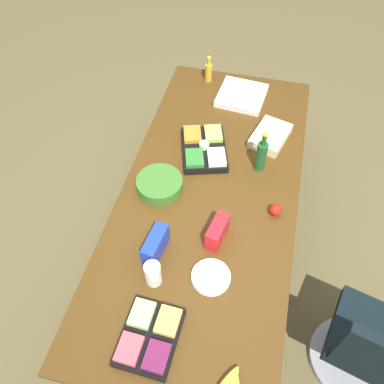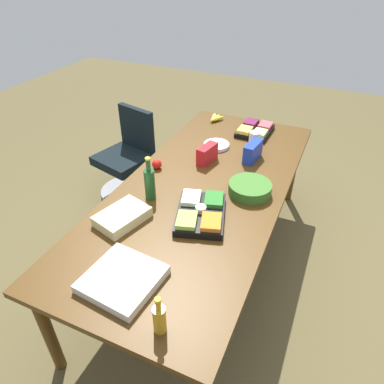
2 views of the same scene
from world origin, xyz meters
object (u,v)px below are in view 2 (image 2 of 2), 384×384
at_px(apple_red, 157,164).
at_px(sheet_cake, 122,217).
at_px(conference_table, 204,193).
at_px(paper_plate_stack, 216,145).
at_px(mayo_jar, 254,141).
at_px(veggie_tray, 201,213).
at_px(chip_bag_blue, 253,152).
at_px(fruit_platter, 255,130).
at_px(chip_bag_red, 207,154).
at_px(banana_bunch, 215,118).
at_px(office_chair, 128,163).
at_px(wine_bottle, 150,183).
at_px(pizza_box, 123,279).
at_px(dressing_bottle, 159,318).
at_px(salad_bowl, 250,188).

bearing_deg(apple_red, sheet_cake, -170.48).
height_order(conference_table, paper_plate_stack, paper_plate_stack).
bearing_deg(mayo_jar, veggie_tray, 177.00).
bearing_deg(chip_bag_blue, fruit_platter, 13.16).
distance_m(paper_plate_stack, veggie_tray, 0.97).
distance_m(apple_red, chip_bag_blue, 0.78).
distance_m(paper_plate_stack, chip_bag_blue, 0.36).
relative_size(chip_bag_red, chip_bag_blue, 0.91).
height_order(conference_table, banana_bunch, banana_bunch).
bearing_deg(paper_plate_stack, mayo_jar, -74.20).
height_order(office_chair, chip_bag_blue, chip_bag_blue).
bearing_deg(veggie_tray, fruit_platter, 0.83).
xyz_separation_m(wine_bottle, chip_bag_blue, (0.80, -0.49, -0.05)).
height_order(sheet_cake, chip_bag_blue, chip_bag_blue).
height_order(pizza_box, sheet_cake, sheet_cake).
distance_m(paper_plate_stack, banana_bunch, 0.56).
xyz_separation_m(apple_red, sheet_cake, (-0.65, -0.11, -0.00)).
height_order(chip_bag_red, sheet_cake, chip_bag_red).
xyz_separation_m(office_chair, banana_bunch, (0.48, -0.77, 0.45)).
bearing_deg(veggie_tray, apple_red, 52.81).
distance_m(conference_table, banana_bunch, 1.18).
bearing_deg(chip_bag_red, fruit_platter, -17.62).
xyz_separation_m(chip_bag_red, chip_bag_blue, (0.18, -0.32, 0.00)).
distance_m(chip_bag_red, chip_bag_blue, 0.37).
height_order(dressing_bottle, sheet_cake, dressing_bottle).
relative_size(office_chair, dressing_bottle, 4.10).
bearing_deg(wine_bottle, pizza_box, -161.59).
xyz_separation_m(office_chair, veggie_tray, (-0.98, -1.23, 0.46)).
xyz_separation_m(paper_plate_stack, wine_bottle, (-0.89, 0.15, 0.11)).
distance_m(pizza_box, wine_bottle, 0.75).
relative_size(dressing_bottle, chip_bag_blue, 1.00).
height_order(office_chair, banana_bunch, office_chair).
relative_size(conference_table, banana_bunch, 13.17).
bearing_deg(banana_bunch, dressing_bottle, -165.13).
relative_size(pizza_box, wine_bottle, 1.13).
relative_size(conference_table, chip_bag_red, 12.96).
bearing_deg(paper_plate_stack, pizza_box, -176.84).
xyz_separation_m(apple_red, fruit_platter, (0.92, -0.53, -0.01)).
bearing_deg(sheet_cake, chip_bag_blue, -26.07).
bearing_deg(dressing_bottle, sheet_cake, 45.00).
distance_m(conference_table, veggie_tray, 0.37).
distance_m(pizza_box, banana_bunch, 2.13).
bearing_deg(conference_table, dressing_bottle, -167.20).
bearing_deg(banana_bunch, pizza_box, -172.01).
xyz_separation_m(apple_red, mayo_jar, (0.61, -0.60, 0.04)).
relative_size(apple_red, salad_bowl, 0.25).
height_order(apple_red, veggie_tray, veggie_tray).
bearing_deg(chip_bag_red, wine_bottle, 164.85).
bearing_deg(pizza_box, paper_plate_stack, 8.59).
distance_m(fruit_platter, sheet_cake, 1.63).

